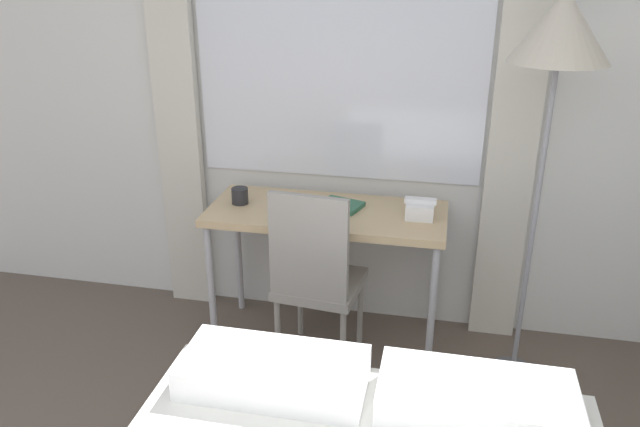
% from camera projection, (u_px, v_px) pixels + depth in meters
% --- Properties ---
extents(wall_back_with_window, '(4.85, 0.13, 2.70)m').
position_uv_depth(wall_back_with_window, '(345.00, 83.00, 3.23)').
color(wall_back_with_window, silver).
rests_on(wall_back_with_window, ground_plane).
extents(desk, '(1.21, 0.52, 0.77)m').
position_uv_depth(desk, '(327.00, 223.00, 3.19)').
color(desk, tan).
rests_on(desk, ground_plane).
extents(desk_chair, '(0.44, 0.44, 0.98)m').
position_uv_depth(desk_chair, '(315.00, 273.00, 3.04)').
color(desk_chair, gray).
rests_on(desk_chair, ground_plane).
extents(standing_lamp, '(0.41, 0.41, 1.85)m').
position_uv_depth(standing_lamp, '(560.00, 45.00, 2.53)').
color(standing_lamp, '#4C4C51').
rests_on(standing_lamp, ground_plane).
extents(telephone, '(0.16, 0.13, 0.10)m').
position_uv_depth(telephone, '(420.00, 209.00, 3.06)').
color(telephone, white).
rests_on(telephone, desk).
extents(book, '(0.24, 0.22, 0.02)m').
position_uv_depth(book, '(341.00, 205.00, 3.19)').
color(book, '#33664C').
rests_on(book, desk).
extents(mug, '(0.09, 0.09, 0.08)m').
position_uv_depth(mug, '(240.00, 196.00, 3.23)').
color(mug, '#262628').
rests_on(mug, desk).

